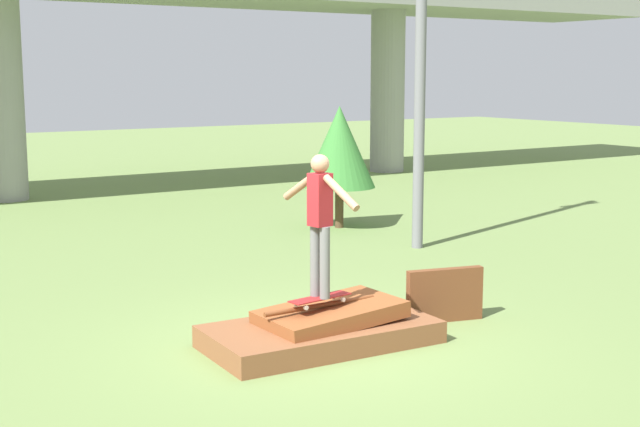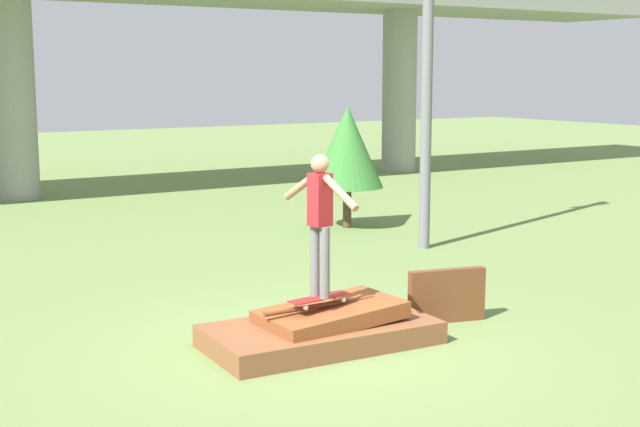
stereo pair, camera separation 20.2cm
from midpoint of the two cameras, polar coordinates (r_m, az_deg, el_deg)
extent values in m
plane|color=olive|center=(10.66, -0.51, -8.41)|extent=(80.00, 80.00, 0.00)
cube|color=brown|center=(10.62, -0.51, -7.73)|extent=(2.77, 1.51, 0.26)
cube|color=brown|center=(10.62, 0.13, -6.45)|extent=(1.68, 1.03, 0.28)
cylinder|color=brown|center=(10.52, -0.52, -5.90)|extent=(1.52, 0.06, 0.06)
cube|color=brown|center=(11.64, 7.50, -5.20)|extent=(1.04, 0.38, 0.70)
cube|color=maroon|center=(10.44, -0.56, -5.41)|extent=(0.83, 0.31, 0.01)
cylinder|color=silver|center=(10.69, 0.31, -5.35)|extent=(0.06, 0.04, 0.05)
cylinder|color=silver|center=(10.57, 0.93, -5.53)|extent=(0.06, 0.04, 0.05)
cylinder|color=silver|center=(10.34, -2.08, -5.86)|extent=(0.06, 0.04, 0.05)
cylinder|color=silver|center=(10.21, -1.47, -6.05)|extent=(0.06, 0.04, 0.05)
cylinder|color=slate|center=(10.40, -0.86, -3.03)|extent=(0.12, 0.12, 0.84)
cylinder|color=slate|center=(10.27, -0.26, -3.18)|extent=(0.12, 0.12, 0.84)
cube|color=maroon|center=(10.21, -0.57, 0.90)|extent=(0.25, 0.24, 0.61)
sphere|color=#A37556|center=(10.16, -0.57, 3.20)|extent=(0.22, 0.22, 0.22)
cylinder|color=#A37556|center=(10.47, -1.84, 1.74)|extent=(0.16, 0.56, 0.37)
cylinder|color=#A37556|center=(9.92, 0.78, 1.34)|extent=(0.16, 0.56, 0.37)
cylinder|color=gray|center=(23.73, -19.97, 7.00)|extent=(1.10, 1.10, 5.16)
cylinder|color=gray|center=(29.02, 4.15, 7.78)|extent=(1.10, 1.10, 5.16)
cylinder|color=slate|center=(16.22, 6.14, 12.72)|extent=(0.20, 0.20, 8.51)
cylinder|color=#4C3823|center=(18.47, 0.93, 0.40)|extent=(0.18, 0.18, 0.85)
cone|color=#387A33|center=(18.32, 0.94, 4.30)|extent=(1.49, 1.49, 1.68)
camera|label=1|loc=(0.10, -90.57, -0.09)|focal=50.00mm
camera|label=2|loc=(0.10, 89.43, 0.09)|focal=50.00mm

